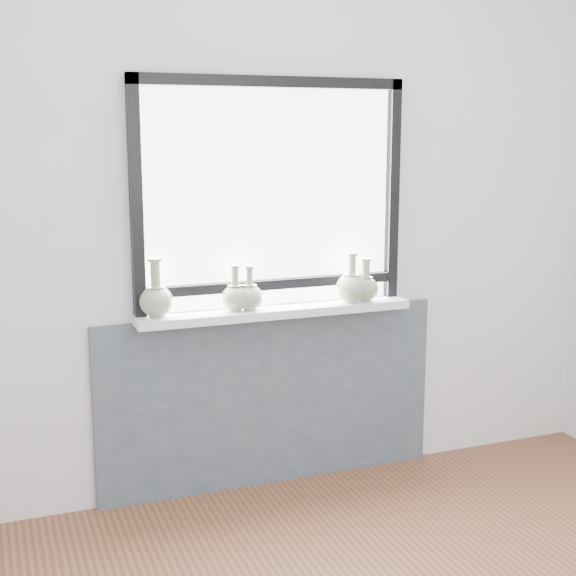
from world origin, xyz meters
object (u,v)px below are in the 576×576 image
object	(u,v)px
windowsill	(276,311)
vase_b	(235,296)
vase_d	(352,286)
vase_c	(250,296)
vase_e	(365,286)
vase_a	(156,299)

from	to	relation	value
windowsill	vase_b	xyz separation A→B (m)	(-0.20, -0.00, 0.09)
vase_d	vase_b	bearing A→B (deg)	177.81
vase_b	vase_d	bearing A→B (deg)	-2.19
vase_b	vase_c	size ratio (longest dim) A/B	1.02
vase_b	vase_c	bearing A→B (deg)	-7.19
vase_d	vase_e	bearing A→B (deg)	5.25
vase_a	vase_c	size ratio (longest dim) A/B	1.28
vase_d	vase_c	bearing A→B (deg)	178.48
windowsill	vase_e	world-z (taller)	vase_e
windowsill	vase_c	distance (m)	0.16
vase_a	vase_b	size ratio (longest dim) A/B	1.25
vase_a	vase_c	bearing A→B (deg)	-1.47
vase_a	vase_d	world-z (taller)	vase_a
windowsill	vase_b	bearing A→B (deg)	-179.77
vase_b	vase_d	xyz separation A→B (m)	(0.58, -0.02, 0.01)
vase_b	vase_d	distance (m)	0.58
windowsill	vase_a	bearing A→B (deg)	179.83
vase_d	vase_a	bearing A→B (deg)	178.50
windowsill	vase_d	bearing A→B (deg)	-3.46
vase_b	vase_e	xyz separation A→B (m)	(0.66, -0.02, 0.00)
vase_a	vase_b	world-z (taller)	vase_a
vase_a	windowsill	bearing A→B (deg)	-0.17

